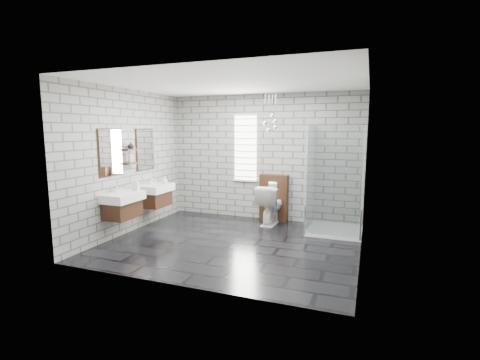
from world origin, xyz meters
The scene contains 20 objects.
floor centered at (0.00, 0.00, -0.01)m, with size 4.20×3.60×0.02m, color black.
ceiling centered at (0.00, 0.00, 2.71)m, with size 4.20×3.60×0.02m, color white.
wall_back centered at (0.00, 1.81, 1.35)m, with size 4.20×0.02×2.70m, color gray.
wall_front centered at (0.00, -1.81, 1.35)m, with size 4.20×0.02×2.70m, color gray.
wall_left centered at (-2.11, 0.00, 1.35)m, with size 0.02×3.60×2.70m, color gray.
wall_right centered at (2.11, 0.00, 1.35)m, with size 0.02×3.60×2.70m, color gray.
vanity_left centered at (-1.91, -0.52, 0.76)m, with size 0.47×0.70×1.57m.
vanity_right centered at (-1.91, 0.50, 0.76)m, with size 0.47×0.70×1.57m.
shelf_lower centered at (-2.03, -0.05, 1.32)m, with size 0.14×0.30×0.03m, color #3A1F11.
shelf_upper centered at (-2.03, -0.05, 1.58)m, with size 0.14×0.30×0.03m, color #3A1F11.
window centered at (-0.40, 1.78, 1.55)m, with size 0.56×0.05×1.48m.
cistern_panel centered at (0.28, 1.70, 0.50)m, with size 0.60×0.20×1.00m, color #3A1F11.
flush_plate centered at (0.28, 1.60, 0.80)m, with size 0.18×0.01×0.12m, color silver.
shower_enclosure centered at (1.50, 1.18, 0.50)m, with size 1.00×1.00×2.03m.
pendant_cluster centered at (0.29, 1.38, 2.09)m, with size 0.29×0.21×0.80m.
toilet centered at (0.28, 1.45, 0.41)m, with size 0.45×0.80×0.81m, color white.
soap_bottle_a centered at (-1.80, -0.21, 0.96)m, with size 0.10×0.10×0.22m, color #B2B2B2.
soap_bottle_b centered at (-1.75, 0.64, 0.93)m, with size 0.12×0.12×0.15m, color #B2B2B2.
soap_bottle_c centered at (-2.02, -0.07, 1.44)m, with size 0.08×0.08×0.21m, color #B2B2B2.
vase centered at (-2.02, -0.04, 1.66)m, with size 0.12×0.12×0.12m, color #B2B2B2.
Camera 1 is at (2.17, -5.41, 1.94)m, focal length 26.00 mm.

